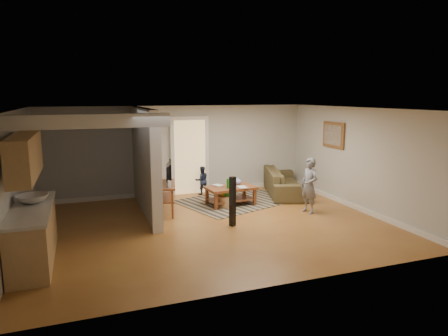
{
  "coord_description": "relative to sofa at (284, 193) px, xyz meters",
  "views": [
    {
      "loc": [
        -2.57,
        -7.92,
        2.78
      ],
      "look_at": [
        0.54,
        0.74,
        1.1
      ],
      "focal_mm": 32.0,
      "sensor_mm": 36.0,
      "label": 1
    }
  ],
  "objects": [
    {
      "name": "child",
      "position": [
        -0.36,
        -1.9,
        0.0
      ],
      "size": [
        0.41,
        0.54,
        1.33
      ],
      "primitive_type": "imported",
      "rotation": [
        0.0,
        0.0,
        -1.37
      ],
      "color": "slate",
      "rests_on": "ground"
    },
    {
      "name": "toy_basket",
      "position": [
        -2.04,
        -0.75,
        0.17
      ],
      "size": [
        0.45,
        0.45,
        0.4
      ],
      "color": "#A87248",
      "rests_on": "ground"
    },
    {
      "name": "speaker_left",
      "position": [
        -2.42,
        -2.19,
        0.54
      ],
      "size": [
        0.14,
        0.14,
        1.08
      ],
      "primitive_type": "cube",
      "rotation": [
        0.0,
        0.0,
        0.42
      ],
      "color": "black",
      "rests_on": "ground"
    },
    {
      "name": "tv_console",
      "position": [
        -3.56,
        -0.78,
        0.65
      ],
      "size": [
        0.65,
        1.2,
        0.98
      ],
      "rotation": [
        0.0,
        0.0,
        -0.2
      ],
      "color": "#612C17",
      "rests_on": "ground"
    },
    {
      "name": "speaker_right",
      "position": [
        -3.82,
        0.71,
        0.44
      ],
      "size": [
        0.11,
        0.11,
        0.89
      ],
      "primitive_type": "cube",
      "rotation": [
        0.0,
        0.0,
        0.36
      ],
      "color": "black",
      "rests_on": "ground"
    },
    {
      "name": "ground",
      "position": [
        -2.82,
        -1.99,
        0.0
      ],
      "size": [
        7.5,
        7.5,
        0.0
      ],
      "primitive_type": "plane",
      "color": "brown",
      "rests_on": "ground"
    },
    {
      "name": "sofa",
      "position": [
        0.0,
        0.0,
        0.0
      ],
      "size": [
        1.61,
        2.55,
        0.7
      ],
      "primitive_type": "imported",
      "rotation": [
        0.0,
        0.0,
        1.26
      ],
      "color": "#443622",
      "rests_on": "ground"
    },
    {
      "name": "toddler",
      "position": [
        -2.24,
        0.71,
        0.0
      ],
      "size": [
        0.39,
        0.31,
        0.81
      ],
      "primitive_type": "imported",
      "rotation": [
        0.0,
        0.0,
        3.14
      ],
      "color": "#202A44",
      "rests_on": "ground"
    },
    {
      "name": "coffee_table",
      "position": [
        -1.85,
        -0.61,
        0.38
      ],
      "size": [
        1.29,
        0.83,
        0.73
      ],
      "rotation": [
        0.0,
        0.0,
        0.09
      ],
      "color": "#612C17",
      "rests_on": "ground"
    },
    {
      "name": "room_shell",
      "position": [
        -3.89,
        -1.57,
        1.46
      ],
      "size": [
        7.54,
        6.02,
        2.52
      ],
      "color": "beige",
      "rests_on": "ground"
    },
    {
      "name": "area_rug",
      "position": [
        -1.58,
        -0.29,
        0.01
      ],
      "size": [
        3.35,
        2.88,
        0.01
      ],
      "primitive_type": "cube",
      "rotation": [
        0.0,
        0.0,
        0.33
      ],
      "color": "black",
      "rests_on": "ground"
    }
  ]
}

